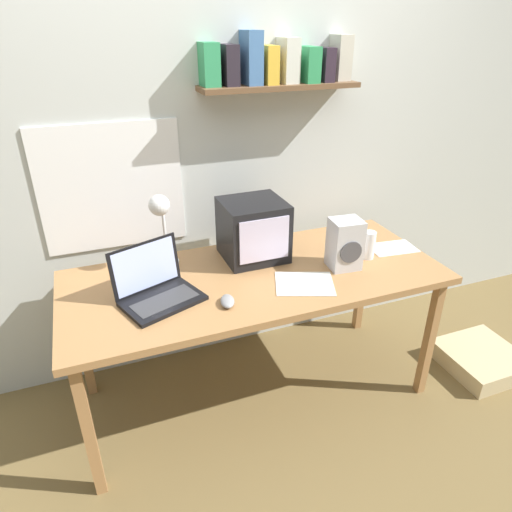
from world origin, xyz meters
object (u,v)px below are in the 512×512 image
at_px(laptop, 155,286).
at_px(computer_mouse, 227,301).
at_px(printed_handout, 304,284).
at_px(crt_monitor, 253,230).
at_px(corner_desk, 256,284).
at_px(desk_lamp, 161,217).
at_px(juice_glass, 369,246).
at_px(floor_cushion, 481,359).
at_px(space_heater, 345,244).
at_px(loose_paper_near_laptop, 393,248).

bearing_deg(laptop, computer_mouse, -51.32).
bearing_deg(printed_handout, crt_monitor, 109.47).
bearing_deg(computer_mouse, crt_monitor, 55.41).
bearing_deg(printed_handout, corner_desk, 136.94).
bearing_deg(desk_lamp, corner_desk, -8.04).
bearing_deg(printed_handout, juice_glass, 16.14).
bearing_deg(floor_cushion, printed_handout, 173.81).
xyz_separation_m(desk_lamp, printed_handout, (0.57, -0.39, -0.27)).
height_order(space_heater, printed_handout, space_heater).
distance_m(crt_monitor, space_heater, 0.46).
bearing_deg(laptop, desk_lamp, 49.40).
height_order(corner_desk, crt_monitor, crt_monitor).
bearing_deg(juice_glass, laptop, 179.64).
xyz_separation_m(laptop, floor_cushion, (1.81, -0.25, -0.76)).
relative_size(juice_glass, floor_cushion, 0.34).
bearing_deg(corner_desk, space_heater, -10.90).
bearing_deg(corner_desk, computer_mouse, -136.14).
distance_m(juice_glass, computer_mouse, 0.83).
distance_m(computer_mouse, loose_paper_near_laptop, 1.02).
bearing_deg(floor_cushion, space_heater, 166.88).
distance_m(laptop, space_heater, 0.93).
distance_m(juice_glass, space_heater, 0.18).
distance_m(desk_lamp, printed_handout, 0.74).
bearing_deg(floor_cushion, desk_lamp, 163.46).
bearing_deg(laptop, loose_paper_near_laptop, -18.98).
bearing_deg(loose_paper_near_laptop, floor_cushion, -28.66).
xyz_separation_m(crt_monitor, computer_mouse, (-0.27, -0.38, -0.14)).
relative_size(corner_desk, computer_mouse, 15.82).
relative_size(corner_desk, space_heater, 7.29).
height_order(corner_desk, desk_lamp, desk_lamp).
distance_m(desk_lamp, computer_mouse, 0.53).
distance_m(corner_desk, juice_glass, 0.62).
relative_size(corner_desk, juice_glass, 12.57).
relative_size(corner_desk, floor_cushion, 4.29).
height_order(corner_desk, laptop, laptop).
distance_m(laptop, loose_paper_near_laptop, 1.28).
bearing_deg(corner_desk, juice_glass, -4.19).
relative_size(desk_lamp, computer_mouse, 3.34).
bearing_deg(crt_monitor, desk_lamp, 174.80).
relative_size(laptop, computer_mouse, 3.44).
height_order(laptop, loose_paper_near_laptop, laptop).
xyz_separation_m(corner_desk, space_heater, (0.43, -0.08, 0.18)).
xyz_separation_m(desk_lamp, loose_paper_near_laptop, (1.19, -0.22, -0.27)).
bearing_deg(desk_lamp, loose_paper_near_laptop, 10.54).
height_order(printed_handout, loose_paper_near_laptop, same).
relative_size(laptop, floor_cushion, 0.93).
bearing_deg(crt_monitor, space_heater, -35.64).
bearing_deg(crt_monitor, printed_handout, -71.07).
bearing_deg(computer_mouse, space_heater, 10.43).
bearing_deg(loose_paper_near_laptop, space_heater, -166.90).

